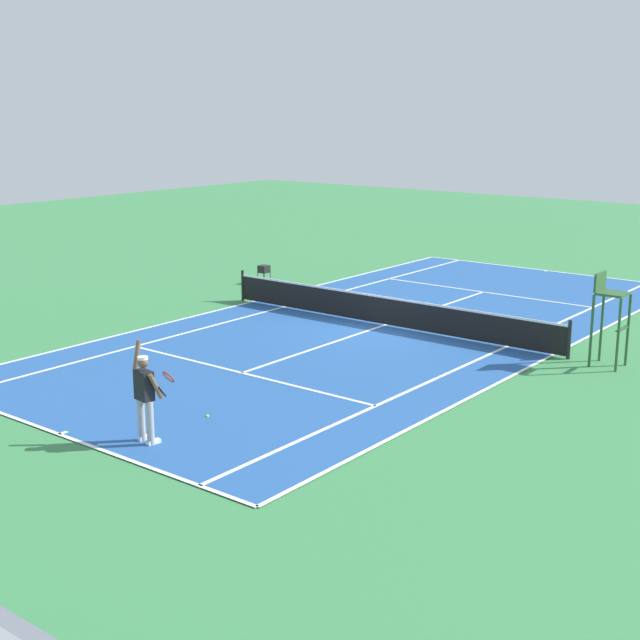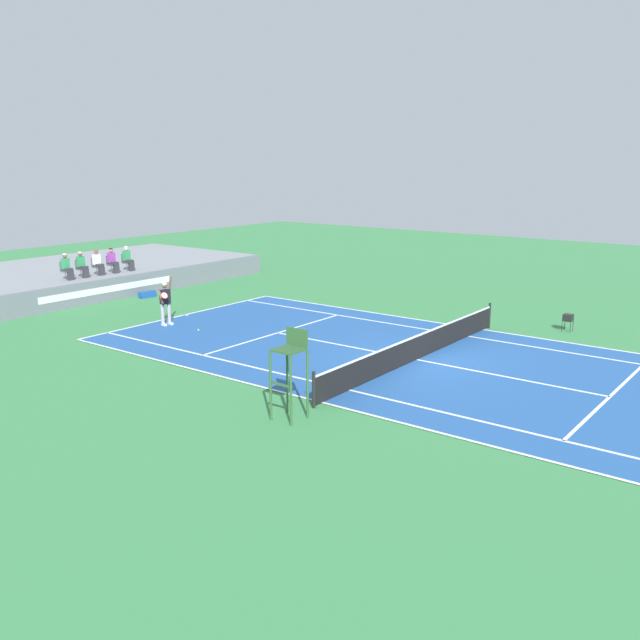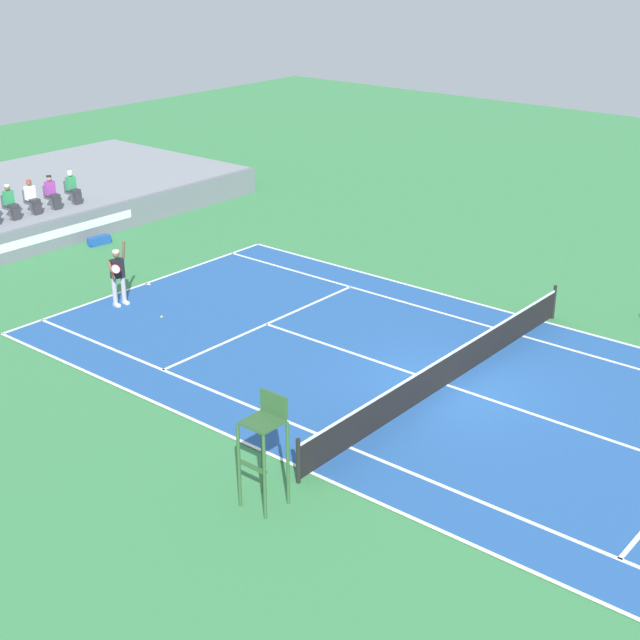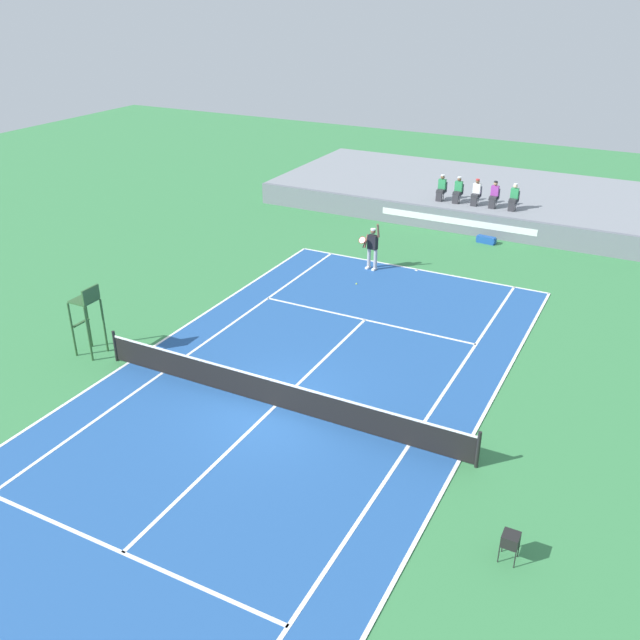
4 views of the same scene
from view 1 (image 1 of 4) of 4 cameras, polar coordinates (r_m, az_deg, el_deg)
ground_plane at (r=27.36m, az=4.15°, el=-0.38°), size 80.00×80.00×0.00m
court at (r=27.36m, az=4.15°, el=-0.36°), size 11.08×23.88×0.03m
net at (r=27.24m, az=4.17°, el=0.69°), size 11.98×0.10×1.07m
tennis_player at (r=17.95m, az=-11.17°, el=-4.82°), size 0.81×0.62×2.08m
tennis_ball at (r=19.49m, az=-7.26°, el=-6.16°), size 0.07×0.07×0.07m
umpire_chair at (r=23.94m, az=18.10°, el=0.77°), size 0.77×0.77×2.44m
ball_hopper at (r=33.84m, az=-3.63°, el=3.31°), size 0.36×0.36×0.70m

